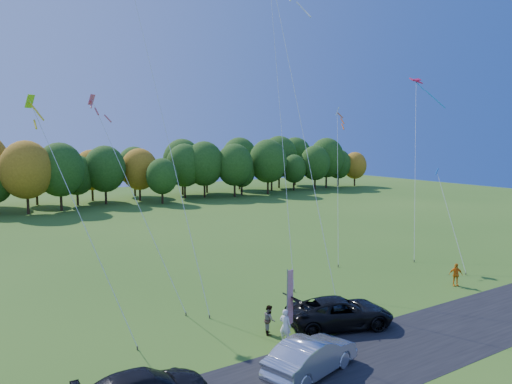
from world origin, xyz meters
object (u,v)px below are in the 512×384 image
black_suv (340,312)px  feather_flag (289,297)px  silver_sedan (311,356)px  person_east (456,275)px

black_suv → feather_flag: size_ratio=1.55×
black_suv → feather_flag: 3.78m
silver_sedan → person_east: bearing=-89.7°
feather_flag → person_east: bearing=4.0°
black_suv → silver_sedan: bearing=144.4°
person_east → feather_flag: size_ratio=0.42×
person_east → feather_flag: (-15.46, -1.09, 1.51)m
black_suv → person_east: black_suv is taller
silver_sedan → feather_flag: feather_flag is taller
silver_sedan → feather_flag: (1.38, 3.43, 1.49)m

